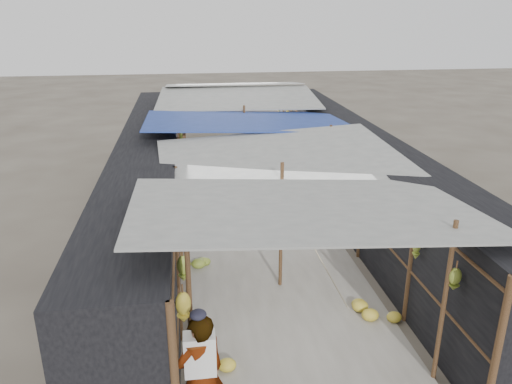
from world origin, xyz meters
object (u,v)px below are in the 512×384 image
black_basin (286,165)px  vendor_elderly (201,375)px  crate_near (268,223)px  vendor_seated (307,203)px  shopper_blue (258,192)px

black_basin → vendor_elderly: (-3.40, -11.41, 0.80)m
crate_near → vendor_seated: (1.14, 0.50, 0.27)m
black_basin → vendor_elderly: vendor_elderly is taller
black_basin → shopper_blue: (-1.66, -4.58, 0.72)m
vendor_elderly → shopper_blue: vendor_elderly is taller
vendor_elderly → black_basin: bearing=-129.9°
vendor_elderly → shopper_blue: (1.74, 6.84, -0.08)m
vendor_elderly → shopper_blue: bearing=-127.6°
vendor_elderly → vendor_seated: bearing=-137.4°
vendor_elderly → vendor_seated: size_ratio=2.09×
crate_near → shopper_blue: bearing=124.0°
crate_near → black_basin: 5.29m
crate_near → black_basin: size_ratio=0.88×
black_basin → vendor_seated: 4.61m
shopper_blue → vendor_seated: (1.31, -0.00, -0.38)m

